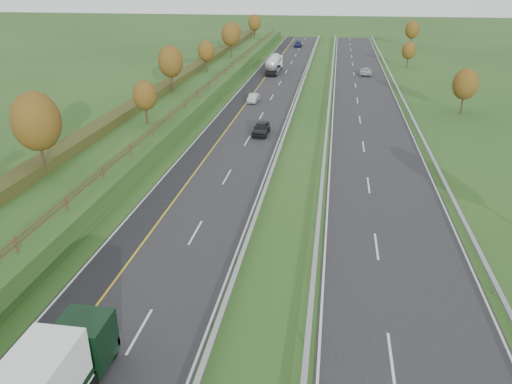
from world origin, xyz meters
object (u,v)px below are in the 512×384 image
car_silver_mid (253,98)px  road_tanker (274,63)px  car_small_far (298,44)px  car_dark_near (261,128)px  car_oncoming (366,71)px

car_silver_mid → road_tanker: bearing=92.2°
road_tanker → car_small_far: bearing=87.4°
car_dark_near → car_oncoming: size_ratio=0.93×
road_tanker → car_dark_near: road_tanker is taller
car_oncoming → road_tanker: bearing=2.7°
road_tanker → car_oncoming: 18.83m
road_tanker → car_small_far: size_ratio=2.21×
car_silver_mid → car_small_far: size_ratio=0.79×
car_silver_mid → car_oncoming: bearing=57.3°
car_dark_near → car_oncoming: (15.02, 44.22, -0.10)m
car_dark_near → car_oncoming: bearing=72.7°
car_dark_near → car_small_far: bearing=92.8°
road_tanker → car_dark_near: size_ratio=2.39×
car_small_far → car_oncoming: 44.38m
car_small_far → car_dark_near: bearing=-89.1°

